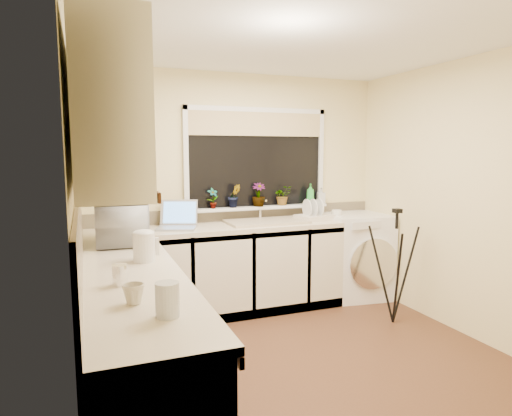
{
  "coord_description": "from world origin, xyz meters",
  "views": [
    {
      "loc": [
        -1.54,
        -3.03,
        1.64
      ],
      "look_at": [
        -0.17,
        0.55,
        1.15
      ],
      "focal_mm": 31.33,
      "sensor_mm": 36.0,
      "label": 1
    }
  ],
  "objects_px": {
    "washing_machine": "(356,255)",
    "soap_bottle_clear": "(321,195)",
    "kettle": "(144,247)",
    "plant_b": "(234,196)",
    "plant_d": "(283,195)",
    "laptop": "(178,221)",
    "steel_jar": "(120,275)",
    "plant_a": "(213,198)",
    "soap_bottle_green": "(310,194)",
    "cup_back": "(337,214)",
    "glass_jug": "(167,300)",
    "microwave": "(123,222)",
    "plant_c": "(259,195)",
    "dish_rack": "(314,217)",
    "cup_left": "(133,294)",
    "tripod": "(395,266)"
  },
  "relations": [
    {
      "from": "washing_machine",
      "to": "soap_bottle_clear",
      "type": "xyz_separation_m",
      "value": [
        -0.33,
        0.23,
        0.67
      ]
    },
    {
      "from": "kettle",
      "to": "plant_b",
      "type": "bearing_deg",
      "value": 51.84
    },
    {
      "from": "plant_d",
      "to": "kettle",
      "type": "bearing_deg",
      "value": -139.62
    },
    {
      "from": "laptop",
      "to": "steel_jar",
      "type": "xyz_separation_m",
      "value": [
        -0.67,
        -1.75,
        -0.01
      ]
    },
    {
      "from": "steel_jar",
      "to": "plant_a",
      "type": "xyz_separation_m",
      "value": [
        1.07,
        1.91,
        0.2
      ]
    },
    {
      "from": "soap_bottle_green",
      "to": "cup_back",
      "type": "distance_m",
      "value": 0.37
    },
    {
      "from": "washing_machine",
      "to": "glass_jug",
      "type": "height_order",
      "value": "glass_jug"
    },
    {
      "from": "laptop",
      "to": "microwave",
      "type": "xyz_separation_m",
      "value": [
        -0.55,
        -0.53,
        0.1
      ]
    },
    {
      "from": "laptop",
      "to": "plant_c",
      "type": "relative_size",
      "value": 1.83
    },
    {
      "from": "plant_d",
      "to": "soap_bottle_clear",
      "type": "height_order",
      "value": "plant_d"
    },
    {
      "from": "dish_rack",
      "to": "soap_bottle_green",
      "type": "bearing_deg",
      "value": 62.84
    },
    {
      "from": "glass_jug",
      "to": "plant_d",
      "type": "xyz_separation_m",
      "value": [
        1.7,
        2.49,
        0.18
      ]
    },
    {
      "from": "washing_machine",
      "to": "soap_bottle_clear",
      "type": "distance_m",
      "value": 0.78
    },
    {
      "from": "steel_jar",
      "to": "cup_left",
      "type": "distance_m",
      "value": 0.35
    },
    {
      "from": "plant_a",
      "to": "soap_bottle_green",
      "type": "distance_m",
      "value": 1.13
    },
    {
      "from": "plant_a",
      "to": "dish_rack",
      "type": "bearing_deg",
      "value": -10.12
    },
    {
      "from": "plant_a",
      "to": "plant_b",
      "type": "bearing_deg",
      "value": 1.52
    },
    {
      "from": "microwave",
      "to": "soap_bottle_green",
      "type": "height_order",
      "value": "soap_bottle_green"
    },
    {
      "from": "cup_back",
      "to": "dish_rack",
      "type": "bearing_deg",
      "value": -177.29
    },
    {
      "from": "plant_c",
      "to": "tripod",
      "type": "bearing_deg",
      "value": -46.65
    },
    {
      "from": "dish_rack",
      "to": "cup_back",
      "type": "relative_size",
      "value": 3.11
    },
    {
      "from": "plant_b",
      "to": "soap_bottle_clear",
      "type": "distance_m",
      "value": 1.04
    },
    {
      "from": "kettle",
      "to": "plant_b",
      "type": "xyz_separation_m",
      "value": [
        1.11,
        1.41,
        0.18
      ]
    },
    {
      "from": "tripod",
      "to": "cup_left",
      "type": "relative_size",
      "value": 10.3
    },
    {
      "from": "steel_jar",
      "to": "soap_bottle_clear",
      "type": "height_order",
      "value": "soap_bottle_clear"
    },
    {
      "from": "laptop",
      "to": "washing_machine",
      "type": "bearing_deg",
      "value": 18.65
    },
    {
      "from": "tripod",
      "to": "microwave",
      "type": "bearing_deg",
      "value": 169.77
    },
    {
      "from": "soap_bottle_clear",
      "to": "microwave",
      "type": "bearing_deg",
      "value": -162.43
    },
    {
      "from": "tripod",
      "to": "plant_a",
      "type": "relative_size",
      "value": 5.17
    },
    {
      "from": "washing_machine",
      "to": "laptop",
      "type": "xyz_separation_m",
      "value": [
        -2.0,
        0.06,
        0.5
      ]
    },
    {
      "from": "microwave",
      "to": "plant_a",
      "type": "bearing_deg",
      "value": -51.08
    },
    {
      "from": "laptop",
      "to": "soap_bottle_green",
      "type": "xyz_separation_m",
      "value": [
        1.53,
        0.15,
        0.2
      ]
    },
    {
      "from": "dish_rack",
      "to": "laptop",
      "type": "bearing_deg",
      "value": 165.53
    },
    {
      "from": "dish_rack",
      "to": "soap_bottle_clear",
      "type": "xyz_separation_m",
      "value": [
        0.2,
        0.21,
        0.21
      ]
    },
    {
      "from": "glass_jug",
      "to": "soap_bottle_clear",
      "type": "distance_m",
      "value": 3.31
    },
    {
      "from": "cup_left",
      "to": "kettle",
      "type": "bearing_deg",
      "value": 79.53
    },
    {
      "from": "plant_b",
      "to": "tripod",
      "type": "bearing_deg",
      "value": -39.66
    },
    {
      "from": "tripod",
      "to": "cup_back",
      "type": "bearing_deg",
      "value": 96.42
    },
    {
      "from": "tripod",
      "to": "plant_b",
      "type": "distance_m",
      "value": 1.75
    },
    {
      "from": "laptop",
      "to": "dish_rack",
      "type": "xyz_separation_m",
      "value": [
        1.48,
        -0.03,
        -0.04
      ]
    },
    {
      "from": "dish_rack",
      "to": "glass_jug",
      "type": "distance_m",
      "value": 3.03
    },
    {
      "from": "plant_b",
      "to": "plant_c",
      "type": "relative_size",
      "value": 0.97
    },
    {
      "from": "kettle",
      "to": "soap_bottle_clear",
      "type": "distance_m",
      "value": 2.58
    },
    {
      "from": "kettle",
      "to": "cup_back",
      "type": "bearing_deg",
      "value": 28.64
    },
    {
      "from": "washing_machine",
      "to": "laptop",
      "type": "distance_m",
      "value": 2.07
    },
    {
      "from": "tripod",
      "to": "kettle",
      "type": "bearing_deg",
      "value": -173.38
    },
    {
      "from": "plant_a",
      "to": "soap_bottle_clear",
      "type": "xyz_separation_m",
      "value": [
        1.27,
        0.02,
        -0.02
      ]
    },
    {
      "from": "washing_machine",
      "to": "dish_rack",
      "type": "distance_m",
      "value": 0.7
    },
    {
      "from": "plant_c",
      "to": "plant_d",
      "type": "height_order",
      "value": "plant_c"
    },
    {
      "from": "laptop",
      "to": "glass_jug",
      "type": "bearing_deg",
      "value": -81.98
    }
  ]
}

